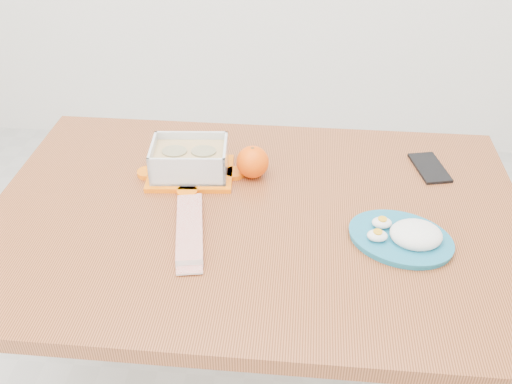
# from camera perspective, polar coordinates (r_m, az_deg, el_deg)

# --- Properties ---
(dining_table) EXTENTS (1.32, 0.88, 0.75)m
(dining_table) POSITION_cam_1_polar(r_m,az_deg,el_deg) (1.45, 0.00, -4.77)
(dining_table) COLOR #A3562E
(dining_table) RESTS_ON ground
(food_container) EXTENTS (0.24, 0.19, 0.09)m
(food_container) POSITION_cam_1_polar(r_m,az_deg,el_deg) (1.51, -6.65, 3.15)
(food_container) COLOR orange
(food_container) RESTS_ON dining_table
(orange_fruit) EXTENTS (0.09, 0.09, 0.09)m
(orange_fruit) POSITION_cam_1_polar(r_m,az_deg,el_deg) (1.50, -0.35, 3.02)
(orange_fruit) COLOR orange
(orange_fruit) RESTS_ON dining_table
(rice_plate) EXTENTS (0.31, 0.31, 0.06)m
(rice_plate) POSITION_cam_1_polar(r_m,az_deg,el_deg) (1.34, 14.74, -4.19)
(rice_plate) COLOR #186987
(rice_plate) RESTS_ON dining_table
(candy_bar) EXTENTS (0.10, 0.25, 0.02)m
(candy_bar) POSITION_cam_1_polar(r_m,az_deg,el_deg) (1.33, -6.65, -3.68)
(candy_bar) COLOR #B51D09
(candy_bar) RESTS_ON dining_table
(smartphone) EXTENTS (0.10, 0.16, 0.01)m
(smartphone) POSITION_cam_1_polar(r_m,az_deg,el_deg) (1.62, 16.97, 2.34)
(smartphone) COLOR black
(smartphone) RESTS_ON dining_table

